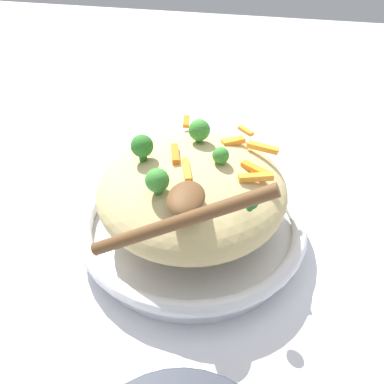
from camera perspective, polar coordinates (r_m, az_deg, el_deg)
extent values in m
plane|color=silver|center=(0.56, 0.00, -6.48)|extent=(2.40, 2.40, 0.00)
cylinder|color=silver|center=(0.55, 0.00, -5.58)|extent=(0.29, 0.29, 0.02)
torus|color=silver|center=(0.54, 0.00, -3.88)|extent=(0.31, 0.31, 0.02)
torus|color=black|center=(0.53, 0.00, -3.56)|extent=(0.30, 0.30, 0.00)
ellipsoid|color=#D1BA7A|center=(0.50, 0.00, 0.52)|extent=(0.25, 0.25, 0.10)
cube|color=orange|center=(0.51, 10.43, 6.48)|extent=(0.02, 0.04, 0.01)
cube|color=orange|center=(0.56, -0.84, 10.38)|extent=(0.03, 0.01, 0.01)
cube|color=orange|center=(0.47, 9.19, 3.68)|extent=(0.03, 0.03, 0.01)
cube|color=orange|center=(0.45, -1.06, 3.37)|extent=(0.04, 0.02, 0.01)
cube|color=orange|center=(0.52, 6.11, 7.45)|extent=(0.03, 0.03, 0.01)
cube|color=orange|center=(0.45, 9.42, 2.18)|extent=(0.02, 0.04, 0.01)
cube|color=orange|center=(0.55, 7.93, 8.97)|extent=(0.02, 0.02, 0.01)
cube|color=orange|center=(0.48, -2.42, 5.81)|extent=(0.04, 0.02, 0.01)
cylinder|color=#377928|center=(0.47, 4.13, 4.15)|extent=(0.01, 0.01, 0.01)
sphere|color=#3D8E33|center=(0.46, 4.19, 5.17)|extent=(0.02, 0.02, 0.02)
cylinder|color=#377928|center=(0.51, 1.51, 7.68)|extent=(0.01, 0.01, 0.01)
sphere|color=#3D8E33|center=(0.50, 1.54, 9.11)|extent=(0.03, 0.03, 0.03)
cylinder|color=#296820|center=(0.48, -7.25, 5.24)|extent=(0.01, 0.01, 0.01)
sphere|color=#2D7A28|center=(0.47, -7.40, 6.78)|extent=(0.03, 0.03, 0.03)
cylinder|color=#205B1C|center=(0.41, 8.54, -2.33)|extent=(0.01, 0.01, 0.01)
sphere|color=#236B23|center=(0.41, 8.65, -1.42)|extent=(0.02, 0.02, 0.02)
cylinder|color=#377928|center=(0.43, -5.07, 0.33)|extent=(0.01, 0.01, 0.01)
sphere|color=#3D8E33|center=(0.42, -5.17, 1.75)|extent=(0.03, 0.03, 0.03)
ellipsoid|color=brown|center=(0.40, -0.90, -0.90)|extent=(0.06, 0.04, 0.02)
cylinder|color=brown|center=(0.32, -1.94, -4.44)|extent=(0.04, 0.16, 0.09)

